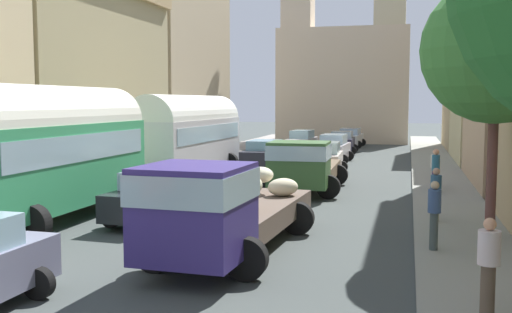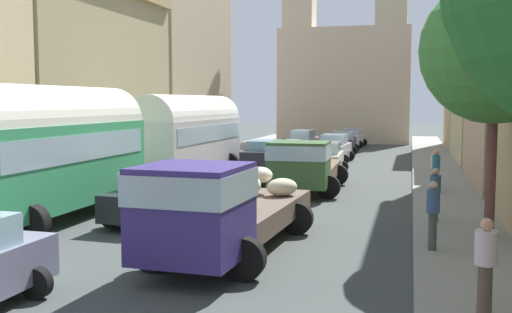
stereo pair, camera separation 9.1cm
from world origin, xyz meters
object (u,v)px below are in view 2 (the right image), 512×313
(parked_bus_2, at_px, (189,132))
(car_1, at_px, (335,149))
(pedestrian_2, at_px, (435,193))
(car_2, at_px, (343,142))
(pedestrian_4, at_px, (436,168))
(cargo_truck_1, at_px, (304,165))
(car_5, at_px, (155,195))
(car_7, at_px, (303,141))
(parked_bus_1, at_px, (49,146))
(pedestrian_1, at_px, (486,265))
(cargo_truck_0, at_px, (220,208))
(car_3, at_px, (352,138))
(car_6, at_px, (265,155))
(pedestrian_0, at_px, (436,167))
(car_0, at_px, (325,159))
(pedestrian_3, at_px, (433,213))

(parked_bus_2, distance_m, car_1, 10.90)
(parked_bus_2, relative_size, pedestrian_2, 5.22)
(car_2, bearing_deg, pedestrian_4, -72.77)
(cargo_truck_1, bearing_deg, car_5, -117.57)
(cargo_truck_1, relative_size, pedestrian_2, 3.80)
(car_1, height_order, car_7, car_1)
(parked_bus_1, height_order, pedestrian_1, parked_bus_1)
(cargo_truck_0, bearing_deg, car_5, 130.70)
(cargo_truck_0, bearing_deg, car_3, 90.68)
(car_6, bearing_deg, pedestrian_4, -39.20)
(parked_bus_1, xyz_separation_m, car_3, (6.03, 32.85, -1.54))
(pedestrian_0, bearing_deg, pedestrian_1, -89.25)
(cargo_truck_1, xyz_separation_m, car_2, (-0.52, 18.96, -0.34))
(car_6, height_order, pedestrian_4, pedestrian_4)
(car_5, bearing_deg, car_1, 80.78)
(car_3, height_order, pedestrian_0, pedestrian_0)
(pedestrian_2, bearing_deg, car_1, 106.09)
(car_2, bearing_deg, pedestrian_2, -77.54)
(car_3, xyz_separation_m, car_5, (-2.96, -32.02, 0.03))
(car_0, bearing_deg, car_2, 92.30)
(car_7, bearing_deg, pedestrian_1, -75.02)
(pedestrian_3, bearing_deg, parked_bus_2, 131.04)
(car_6, relative_size, pedestrian_2, 2.42)
(car_6, bearing_deg, pedestrian_2, -57.71)
(parked_bus_1, xyz_separation_m, car_5, (3.07, 0.82, -1.51))
(parked_bus_2, bearing_deg, pedestrian_1, -55.85)
(pedestrian_0, relative_size, pedestrian_4, 0.94)
(parked_bus_2, distance_m, cargo_truck_1, 7.30)
(parked_bus_2, bearing_deg, car_3, 75.24)
(cargo_truck_0, height_order, cargo_truck_1, cargo_truck_0)
(car_2, bearing_deg, pedestrian_0, -71.48)
(car_1, relative_size, pedestrian_4, 2.23)
(car_3, distance_m, pedestrian_1, 39.25)
(car_1, bearing_deg, cargo_truck_0, -89.40)
(parked_bus_1, xyz_separation_m, car_1, (6.21, 20.17, -1.47))
(car_0, bearing_deg, car_3, 91.54)
(cargo_truck_0, height_order, pedestrian_4, cargo_truck_0)
(pedestrian_3, bearing_deg, car_7, 106.00)
(car_1, bearing_deg, car_0, -87.02)
(pedestrian_0, bearing_deg, parked_bus_1, -140.56)
(car_3, xyz_separation_m, pedestrian_3, (5.18, -34.27, 0.27))
(car_6, bearing_deg, parked_bus_2, -122.94)
(parked_bus_2, height_order, pedestrian_3, parked_bus_2)
(pedestrian_2, bearing_deg, car_2, 102.46)
(pedestrian_3, bearing_deg, pedestrian_2, 87.07)
(pedestrian_3, distance_m, pedestrian_4, 9.80)
(car_2, bearing_deg, parked_bus_1, -102.85)
(parked_bus_1, relative_size, car_7, 1.94)
(car_0, height_order, car_3, car_0)
(parked_bus_2, bearing_deg, car_0, 23.45)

